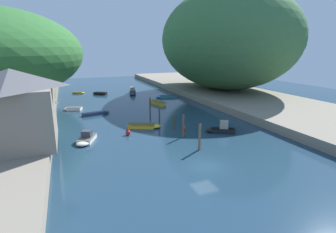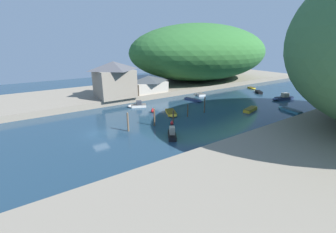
% 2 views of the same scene
% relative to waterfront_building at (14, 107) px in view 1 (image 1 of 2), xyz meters
% --- Properties ---
extents(water_surface, '(130.00, 130.00, 0.00)m').
position_rel_waterfront_building_xyz_m(water_surface, '(18.76, 19.78, -5.96)').
color(water_surface, '#1E384C').
rests_on(water_surface, ground).
extents(right_bank, '(22.00, 120.00, 1.41)m').
position_rel_waterfront_building_xyz_m(right_bank, '(45.24, 19.78, -5.25)').
color(right_bank, gray).
rests_on(right_bank, ground).
extents(hillside_right, '(31.83, 44.57, 26.38)m').
position_rel_waterfront_building_xyz_m(hillside_right, '(46.34, 29.13, 8.64)').
color(hillside_right, '#3D6B3D').
rests_on(hillside_right, right_bank).
extents(waterfront_building, '(8.72, 9.50, 8.84)m').
position_rel_waterfront_building_xyz_m(waterfront_building, '(0.00, 0.00, 0.00)').
color(waterfront_building, gray).
rests_on(waterfront_building, left_bank).
extents(boathouse_shed, '(6.58, 9.91, 4.51)m').
position_rel_waterfront_building_xyz_m(boathouse_shed, '(-0.15, 9.94, -2.21)').
color(boathouse_shed, '#B2A899').
rests_on(boathouse_shed, left_bank).
extents(boat_cabin_cruiser, '(3.09, 6.70, 1.77)m').
position_rel_waterfront_building_xyz_m(boat_cabin_cruiser, '(22.85, 37.94, -5.43)').
color(boat_cabin_cruiser, navy).
rests_on(boat_cabin_cruiser, water_surface).
extents(boat_far_right_bank, '(3.47, 2.46, 0.41)m').
position_rel_waterfront_building_xyz_m(boat_far_right_bank, '(8.94, 43.88, -5.75)').
color(boat_far_right_bank, gold).
rests_on(boat_far_right_bank, water_surface).
extents(boat_open_rowboat, '(5.48, 2.34, 0.56)m').
position_rel_waterfront_building_xyz_m(boat_open_rowboat, '(10.68, 17.34, -5.68)').
color(boat_open_rowboat, navy).
rests_on(boat_open_rowboat, water_surface).
extents(boat_mid_channel, '(2.73, 5.72, 0.72)m').
position_rel_waterfront_building_xyz_m(boat_mid_channel, '(24.51, 22.57, -5.60)').
color(boat_mid_channel, gold).
rests_on(boat_mid_channel, water_surface).
extents(boat_yellow_tender, '(3.23, 4.63, 1.48)m').
position_rel_waterfront_building_xyz_m(boat_yellow_tender, '(7.47, 2.34, -5.51)').
color(boat_yellow_tender, silver).
rests_on(boat_yellow_tender, water_surface).
extents(boat_navy_launch, '(3.91, 2.92, 0.63)m').
position_rel_waterfront_building_xyz_m(boat_navy_launch, '(6.43, 23.10, -5.65)').
color(boat_navy_launch, white).
rests_on(boat_navy_launch, water_surface).
extents(boat_small_dinghy, '(5.48, 3.76, 0.57)m').
position_rel_waterfront_building_xyz_m(boat_small_dinghy, '(16.89, 5.81, -5.68)').
color(boat_small_dinghy, gold).
rests_on(boat_small_dinghy, water_surface).
extents(boat_white_cruiser, '(4.02, 3.45, 0.72)m').
position_rel_waterfront_building_xyz_m(boat_white_cruiser, '(13.99, 40.04, -5.60)').
color(boat_white_cruiser, black).
rests_on(boat_white_cruiser, water_surface).
extents(boat_near_quay, '(4.31, 3.21, 1.90)m').
position_rel_waterfront_building_xyz_m(boat_near_quay, '(26.62, -0.87, -5.40)').
color(boat_near_quay, black).
rests_on(boat_near_quay, water_surface).
extents(boat_far_upstream, '(5.82, 2.57, 0.56)m').
position_rel_waterfront_building_xyz_m(boat_far_upstream, '(29.44, 29.18, -5.68)').
color(boat_far_upstream, teal).
rests_on(boat_far_upstream, water_surface).
extents(mooring_post_nearest, '(0.31, 0.31, 3.42)m').
position_rel_waterfront_building_xyz_m(mooring_post_nearest, '(20.44, -5.77, -4.24)').
color(mooring_post_nearest, brown).
rests_on(mooring_post_nearest, water_surface).
extents(mooring_post_second, '(0.28, 0.28, 3.36)m').
position_rel_waterfront_building_xyz_m(mooring_post_second, '(20.58, -0.58, -4.27)').
color(mooring_post_second, brown).
rests_on(mooring_post_second, water_surface).
extents(mooring_post_middle, '(0.26, 0.26, 2.39)m').
position_rel_waterfront_building_xyz_m(mooring_post_middle, '(20.96, 3.41, -4.76)').
color(mooring_post_middle, '#4C3D2D').
rests_on(mooring_post_middle, water_surface).
extents(mooring_post_fourth, '(0.26, 0.26, 2.71)m').
position_rel_waterfront_building_xyz_m(mooring_post_fourth, '(19.96, 7.74, -4.60)').
color(mooring_post_fourth, '#4C3D2D').
rests_on(mooring_post_fourth, water_surface).
extents(mooring_post_farthest, '(0.25, 0.25, 3.58)m').
position_rel_waterfront_building_xyz_m(mooring_post_farthest, '(19.83, 12.50, -4.16)').
color(mooring_post_farthest, '#4C3D2D').
rests_on(mooring_post_farthest, water_surface).
extents(channel_buoy_near, '(0.62, 0.62, 0.93)m').
position_rel_waterfront_building_xyz_m(channel_buoy_near, '(22.08, 2.32, -5.60)').
color(channel_buoy_near, red).
rests_on(channel_buoy_near, water_surface).
extents(channel_buoy_far, '(0.75, 0.75, 1.13)m').
position_rel_waterfront_building_xyz_m(channel_buoy_far, '(13.43, 3.19, -5.52)').
color(channel_buoy_far, red).
rests_on(channel_buoy_far, water_surface).
extents(person_on_quay, '(0.25, 0.40, 1.69)m').
position_rel_waterfront_building_xyz_m(person_on_quay, '(1.68, -1.12, -3.57)').
color(person_on_quay, '#282D3D').
rests_on(person_on_quay, left_bank).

